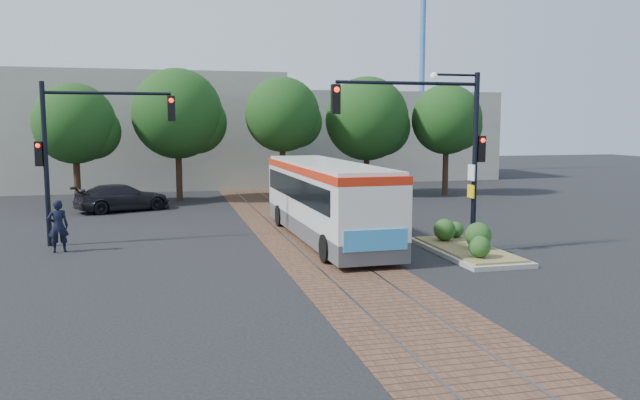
% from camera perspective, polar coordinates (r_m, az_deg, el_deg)
% --- Properties ---
extents(ground, '(120.00, 120.00, 0.00)m').
position_cam_1_polar(ground, '(21.53, 0.57, -5.03)').
color(ground, black).
rests_on(ground, ground).
extents(trackbed, '(3.60, 40.00, 0.02)m').
position_cam_1_polar(trackbed, '(25.35, -1.72, -3.19)').
color(trackbed, brown).
rests_on(trackbed, ground).
extents(tree_row, '(26.40, 5.60, 7.67)m').
position_cam_1_polar(tree_row, '(37.37, -4.02, 7.51)').
color(tree_row, '#382314').
rests_on(tree_row, ground).
extents(warehouses, '(40.00, 13.00, 8.00)m').
position_cam_1_polar(warehouses, '(49.36, -8.53, 6.10)').
color(warehouses, '#ADA899').
rests_on(warehouses, ground).
extents(crane, '(8.00, 0.50, 18.00)m').
position_cam_1_polar(crane, '(59.52, 9.35, 13.03)').
color(crane, '#3F72B2').
rests_on(crane, ground).
extents(city_bus, '(2.63, 11.30, 3.01)m').
position_cam_1_polar(city_bus, '(24.17, 0.51, 0.32)').
color(city_bus, '#464648').
rests_on(city_bus, ground).
extents(traffic_island, '(2.20, 5.20, 1.13)m').
position_cam_1_polar(traffic_island, '(22.35, 13.24, -3.91)').
color(traffic_island, gray).
rests_on(traffic_island, ground).
extents(signal_pole_main, '(5.49, 0.46, 6.00)m').
position_cam_1_polar(signal_pole_main, '(21.62, 11.15, 6.00)').
color(signal_pole_main, black).
rests_on(signal_pole_main, ground).
extents(signal_pole_left, '(4.99, 0.34, 6.00)m').
position_cam_1_polar(signal_pole_left, '(24.57, -21.26, 5.07)').
color(signal_pole_left, black).
rests_on(signal_pole_left, ground).
extents(officer, '(0.73, 0.53, 1.86)m').
position_cam_1_polar(officer, '(23.65, -22.82, -2.20)').
color(officer, black).
rests_on(officer, ground).
extents(parked_car, '(5.17, 3.58, 1.39)m').
position_cam_1_polar(parked_car, '(33.85, -17.61, 0.22)').
color(parked_car, black).
rests_on(parked_car, ground).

